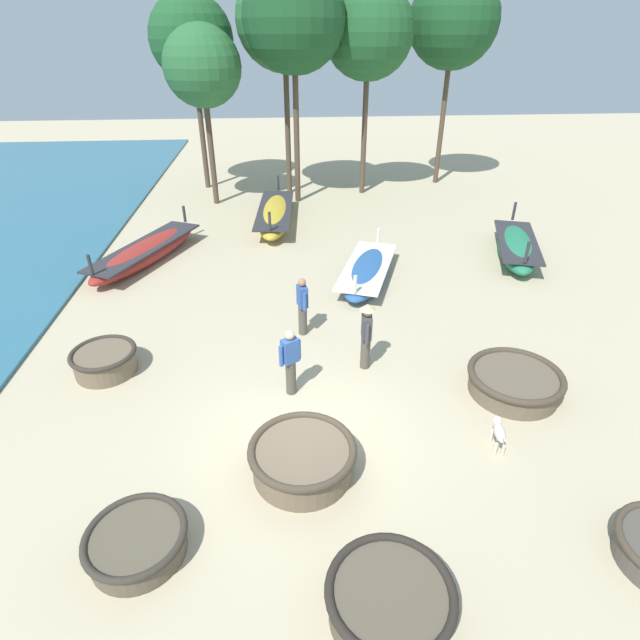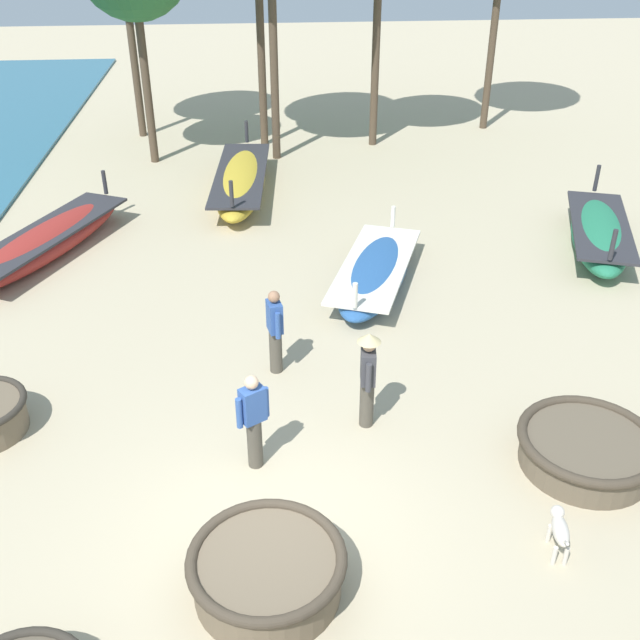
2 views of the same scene
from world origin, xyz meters
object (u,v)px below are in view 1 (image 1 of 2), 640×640
fisherman_crouching (290,361)px  coracle_far_right (302,458)px  long_boat_green_hull (146,252)px  tree_leftmost (294,19)px  coracle_upturned (515,381)px  tree_rightmost (202,67)px  long_boat_red_hull (516,247)px  fisherman_standing_left (302,305)px  long_boat_blue_hull (275,214)px  tree_tall_back (454,21)px  coracle_tilted (137,542)px  tree_right_mid (191,39)px  dog (499,431)px  long_boat_white_hull (367,271)px  fisherman_with_hat (366,332)px  tree_center (284,20)px  coracle_far_left (390,601)px  coracle_center (105,360)px  tree_left_mid (369,32)px

fisherman_crouching → coracle_far_right: bearing=-86.8°
long_boat_green_hull → tree_leftmost: (5.39, 6.46, 6.80)m
coracle_upturned → tree_rightmost: tree_rightmost is taller
long_boat_green_hull → coracle_far_right: bearing=-63.8°
long_boat_red_hull → tree_leftmost: bearing=135.1°
long_boat_green_hull → fisherman_standing_left: 7.12m
long_boat_blue_hull → tree_tall_back: 12.00m
coracle_tilted → tree_right_mid: size_ratio=0.19×
long_boat_blue_hull → dog: (4.10, -12.87, 0.00)m
tree_rightmost → tree_tall_back: bearing=13.8°
long_boat_white_hull → long_boat_blue_hull: (-2.85, 5.48, 0.08)m
coracle_tilted → tree_tall_back: bearing=62.9°
long_boat_blue_hull → fisherman_with_hat: 10.35m
fisherman_crouching → tree_leftmost: size_ratio=0.17×
tree_leftmost → tree_right_mid: tree_leftmost is taller
long_boat_blue_hull → tree_tall_back: (8.21, 5.59, 6.73)m
long_boat_blue_hull → tree_center: bearing=80.9°
coracle_far_left → fisherman_standing_left: fisherman_standing_left is taller
long_boat_green_hull → tree_center: 11.55m
long_boat_blue_hull → fisherman_standing_left: fisherman_standing_left is taller
coracle_far_right → long_boat_white_hull: 8.09m
long_boat_white_hull → tree_rightmost: 11.30m
coracle_center → long_boat_white_hull: (6.76, 4.34, -0.02)m
tree_center → tree_tall_back: size_ratio=1.00×
fisherman_with_hat → tree_right_mid: size_ratio=0.20×
coracle_far_left → tree_right_mid: 22.80m
long_boat_white_hull → tree_center: bearing=102.3°
coracle_center → tree_left_mid: (8.08, 13.90, 6.37)m
long_boat_red_hull → tree_left_mid: tree_left_mid is taller
tree_right_mid → coracle_far_right: bearing=-78.8°
long_boat_green_hull → fisherman_standing_left: fisherman_standing_left is taller
long_boat_red_hull → long_boat_blue_hull: size_ratio=0.82×
coracle_tilted → coracle_upturned: bearing=24.4°
fisherman_standing_left → tree_left_mid: (3.49, 12.61, 5.85)m
long_boat_red_hull → tree_leftmost: 12.16m
fisherman_crouching → dog: fisherman_crouching is taller
tree_right_mid → tree_left_mid: bearing=-11.7°
coracle_upturned → long_boat_red_hull: (3.13, 7.15, 0.08)m
coracle_far_right → coracle_tilted: 2.89m
fisherman_standing_left → fisherman_crouching: same height
coracle_upturned → tree_tall_back: 18.50m
tree_leftmost → coracle_tilted: bearing=-100.2°
coracle_center → long_boat_white_hull: long_boat_white_hull is taller
coracle_tilted → fisherman_crouching: fisherman_crouching is taller
fisherman_crouching → tree_rightmost: size_ratio=0.22×
tree_rightmost → long_boat_blue_hull: bearing=-48.0°
coracle_tilted → tree_left_mid: bearing=71.4°
coracle_upturned → long_boat_red_hull: size_ratio=0.45×
long_boat_green_hull → tree_center: (5.05, 7.87, 6.78)m
long_boat_red_hull → dog: long_boat_red_hull is taller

